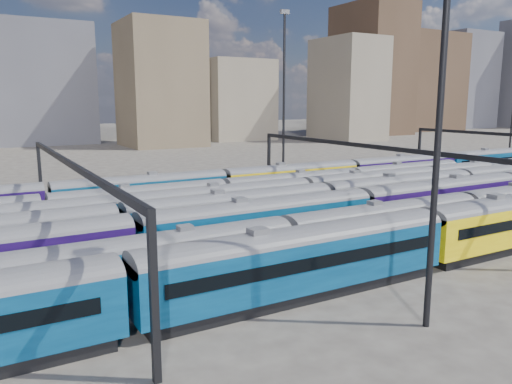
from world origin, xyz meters
TOP-DOWN VIEW (x-y plane):
  - ground at (0.00, 0.00)m, footprint 500.00×500.00m
  - rake_1 at (13.24, -10.00)m, footprint 119.12×2.91m
  - rake_2 at (-16.62, -5.00)m, footprint 129.24×3.15m
  - rake_3 at (15.03, 0.00)m, footprint 104.18×3.05m
  - rake_4 at (5.61, 5.00)m, footprint 119.30×2.91m
  - rake_5 at (-20.94, 10.00)m, footprint 112.94×2.76m
  - rake_6 at (10.68, 15.00)m, footprint 142.69×2.98m
  - gantry_1 at (-20.00, 0.00)m, footprint 0.35×40.35m
  - gantry_2 at (10.00, 0.00)m, footprint 0.35×40.35m
  - mast_2 at (-5.00, -22.00)m, footprint 1.40×0.50m
  - mast_3 at (15.00, 24.00)m, footprint 1.40×0.50m
  - skyline at (104.75, 105.73)m, footprint 399.22×60.48m

SIDE VIEW (x-z plane):
  - ground at x=0.00m, z-range 0.00..0.00m
  - rake_5 at x=-20.94m, z-range 0.12..4.74m
  - rake_1 at x=13.24m, z-range 0.12..5.01m
  - rake_4 at x=5.61m, z-range 0.12..5.02m
  - rake_6 at x=10.68m, z-range 0.13..5.14m
  - rake_3 at x=15.03m, z-range 0.13..5.27m
  - rake_2 at x=-16.62m, z-range 0.13..5.45m
  - gantry_1 at x=-20.00m, z-range 2.78..10.80m
  - gantry_2 at x=10.00m, z-range 2.78..10.80m
  - mast_2 at x=-5.00m, z-range 1.17..26.77m
  - mast_3 at x=15.00m, z-range 1.17..26.77m
  - skyline at x=104.75m, z-range -4.18..45.85m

